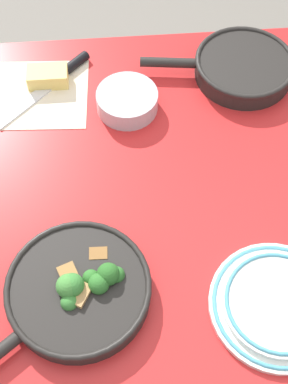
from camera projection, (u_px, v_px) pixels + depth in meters
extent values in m
plane|color=slate|center=(144.00, 317.00, 1.78)|extent=(14.00, 14.00, 0.00)
cube|color=red|center=(144.00, 201.00, 1.15)|extent=(1.05, 1.00, 0.03)
cylinder|color=#BCBCC1|center=(277.00, 137.00, 1.72)|extent=(0.05, 0.05, 0.73)
cylinder|color=black|center=(79.00, 290.00, 1.00)|extent=(0.27, 0.27, 0.04)
torus|color=black|center=(78.00, 286.00, 0.99)|extent=(0.27, 0.27, 0.01)
cylinder|color=#245B1C|center=(92.00, 282.00, 1.01)|extent=(0.01, 0.01, 0.02)
sphere|color=#2D6B28|center=(91.00, 278.00, 0.99)|extent=(0.03, 0.03, 0.03)
cylinder|color=#245B1C|center=(117.00, 279.00, 1.01)|extent=(0.01, 0.01, 0.02)
sphere|color=#2D6B28|center=(117.00, 275.00, 1.00)|extent=(0.03, 0.03, 0.03)
cylinder|color=#245B1C|center=(100.00, 289.00, 1.00)|extent=(0.01, 0.01, 0.02)
sphere|color=#2D6B28|center=(99.00, 284.00, 0.98)|extent=(0.04, 0.04, 0.04)
cylinder|color=#357027|center=(70.00, 292.00, 1.00)|extent=(0.02, 0.02, 0.03)
sphere|color=#428438|center=(68.00, 286.00, 0.97)|extent=(0.05, 0.05, 0.05)
cylinder|color=#2C6823|center=(74.00, 291.00, 1.00)|extent=(0.02, 0.02, 0.02)
sphere|color=#387A33|center=(72.00, 285.00, 0.97)|extent=(0.05, 0.05, 0.05)
cylinder|color=#205218|center=(109.00, 280.00, 1.01)|extent=(0.02, 0.02, 0.02)
sphere|color=#286023|center=(108.00, 274.00, 0.99)|extent=(0.04, 0.04, 0.04)
cylinder|color=#357027|center=(77.00, 293.00, 1.00)|extent=(0.01, 0.01, 0.02)
sphere|color=#428438|center=(76.00, 290.00, 0.98)|extent=(0.03, 0.03, 0.03)
cylinder|color=#2C6823|center=(71.00, 306.00, 0.99)|extent=(0.01, 0.01, 0.02)
sphere|color=#387A33|center=(69.00, 302.00, 0.97)|extent=(0.03, 0.03, 0.03)
cube|color=#AD7F4C|center=(80.00, 296.00, 0.99)|extent=(0.05, 0.06, 0.04)
cube|color=#9E703D|center=(117.00, 267.00, 1.02)|extent=(0.03, 0.04, 0.03)
cube|color=#9E703D|center=(70.00, 278.00, 1.01)|extent=(0.05, 0.05, 0.04)
cube|color=olive|center=(99.00, 256.00, 1.03)|extent=(0.04, 0.03, 0.03)
cylinder|color=black|center=(244.00, 68.00, 1.31)|extent=(0.24, 0.24, 0.05)
torus|color=black|center=(245.00, 61.00, 1.29)|extent=(0.24, 0.24, 0.01)
cylinder|color=black|center=(168.00, 63.00, 1.30)|extent=(0.14, 0.04, 0.02)
cylinder|color=#EAD170|center=(244.00, 69.00, 1.31)|extent=(0.20, 0.20, 0.02)
ellipsoid|color=#996B42|center=(253.00, 76.00, 1.31)|extent=(0.07, 0.04, 0.02)
cube|color=beige|center=(26.00, 94.00, 1.29)|extent=(0.31, 0.24, 0.00)
cube|color=silver|center=(31.00, 100.00, 1.28)|extent=(0.17, 0.17, 0.01)
cylinder|color=black|center=(74.00, 64.00, 1.33)|extent=(0.08, 0.08, 0.02)
cube|color=#EACC66|center=(48.00, 77.00, 1.29)|extent=(0.10, 0.06, 0.04)
cylinder|color=silver|center=(277.00, 305.00, 1.00)|extent=(0.26, 0.26, 0.01)
torus|color=#4C9EB7|center=(277.00, 304.00, 1.00)|extent=(0.24, 0.24, 0.01)
cylinder|color=silver|center=(278.00, 303.00, 0.99)|extent=(0.21, 0.21, 0.01)
torus|color=#4C9EB7|center=(279.00, 302.00, 0.99)|extent=(0.20, 0.20, 0.01)
cylinder|color=#B7B7BC|center=(127.00, 101.00, 1.25)|extent=(0.14, 0.14, 0.05)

